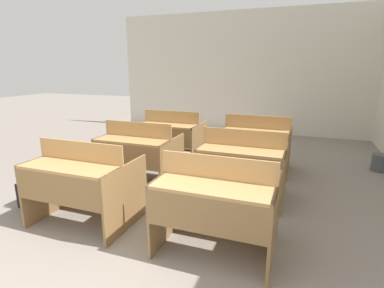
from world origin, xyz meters
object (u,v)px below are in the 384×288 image
(bench_front_right, at_px, (217,204))
(bench_second_left, at_px, (139,153))
(bench_third_right, at_px, (256,143))
(bench_front_left, at_px, (83,182))
(wastepaper_bin, at_px, (380,163))
(bench_second_right, at_px, (242,165))
(bench_third_left, at_px, (172,136))
(schoolbag, at_px, (35,194))

(bench_front_right, xyz_separation_m, bench_second_left, (-1.57, 1.25, 0.00))
(bench_third_right, bearing_deg, bench_front_left, -121.84)
(bench_second_left, distance_m, wastepaper_bin, 4.07)
(bench_second_left, height_order, bench_second_right, same)
(bench_front_left, bearing_deg, bench_third_left, 90.63)
(bench_front_left, xyz_separation_m, bench_third_right, (1.55, 2.49, 0.00))
(wastepaper_bin, xyz_separation_m, schoolbag, (-4.43, -3.09, 0.01))
(bench_front_left, height_order, bench_second_left, same)
(bench_second_left, xyz_separation_m, bench_third_right, (1.56, 1.24, 0.00))
(bench_third_left, bearing_deg, bench_second_right, -37.99)
(bench_second_right, relative_size, bench_third_right, 1.00)
(bench_front_right, bearing_deg, wastepaper_bin, 58.03)
(bench_third_left, height_order, schoolbag, bench_third_left)
(bench_front_right, relative_size, wastepaper_bin, 3.72)
(bench_front_right, xyz_separation_m, bench_second_right, (-0.01, 1.25, 0.00))
(schoolbag, bearing_deg, bench_front_left, -6.54)
(bench_second_right, bearing_deg, schoolbag, -154.75)
(schoolbag, bearing_deg, bench_second_left, 53.02)
(bench_second_right, relative_size, schoolbag, 3.17)
(bench_second_left, bearing_deg, bench_third_right, 38.46)
(bench_second_left, distance_m, bench_second_right, 1.57)
(bench_front_right, distance_m, bench_second_left, 2.01)
(bench_front_right, height_order, wastepaper_bin, bench_front_right)
(bench_third_left, bearing_deg, schoolbag, -109.73)
(bench_front_right, relative_size, bench_second_left, 1.00)
(bench_front_right, distance_m, schoolbag, 2.46)
(schoolbag, bearing_deg, bench_third_right, 44.55)
(bench_second_left, height_order, bench_third_right, same)
(bench_second_left, relative_size, schoolbag, 3.17)
(wastepaper_bin, bearing_deg, bench_second_right, -135.85)
(bench_front_left, distance_m, wastepaper_bin, 4.78)
(bench_front_left, bearing_deg, bench_second_right, 38.81)
(bench_third_left, distance_m, schoolbag, 2.55)
(bench_front_right, height_order, bench_second_left, same)
(wastepaper_bin, bearing_deg, bench_third_right, -160.81)
(bench_second_right, height_order, bench_third_left, same)
(bench_front_left, xyz_separation_m, bench_second_left, (-0.02, 1.25, 0.00))
(bench_front_right, relative_size, bench_third_left, 1.00)
(bench_third_left, xyz_separation_m, bench_third_right, (1.57, 0.01, 0.00))
(bench_front_left, relative_size, bench_third_left, 1.00)
(bench_front_right, height_order, bench_second_right, same)
(bench_front_right, relative_size, bench_third_right, 1.00)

